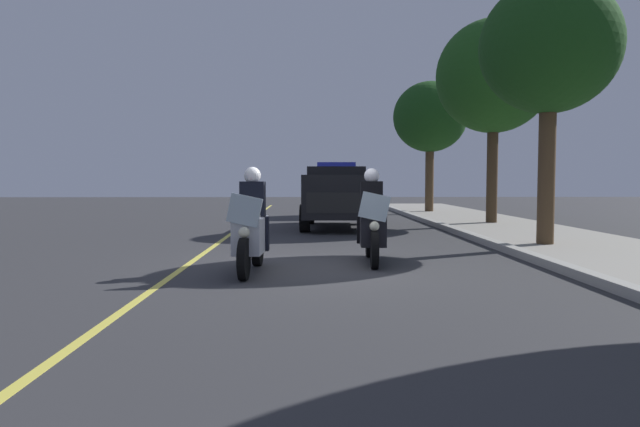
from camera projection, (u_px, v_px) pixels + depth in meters
name	position (u px, v px, depth m)	size (l,w,h in m)	color
ground_plane	(321.00, 267.00, 10.02)	(80.00, 80.00, 0.00)	#333335
curb_strip	(548.00, 262.00, 10.10)	(48.00, 0.24, 0.15)	#9E9B93
lane_stripe_center	(184.00, 268.00, 9.97)	(48.00, 0.12, 0.01)	#E0D14C
police_motorcycle_lead_left	(251.00, 230.00, 9.45)	(2.14, 0.60, 1.72)	black
police_motorcycle_lead_right	(372.00, 224.00, 10.58)	(2.14, 0.60, 1.72)	black
police_suv	(336.00, 194.00, 18.17)	(4.99, 2.28, 2.05)	black
tree_mid_block	(549.00, 48.00, 12.55)	(2.97, 2.97, 5.72)	#4C3823
tree_far_back	(494.00, 77.00, 18.88)	(3.71, 3.71, 6.60)	#42301E
tree_behind_suv	(430.00, 117.00, 25.66)	(3.25, 3.25, 5.72)	#4C3823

